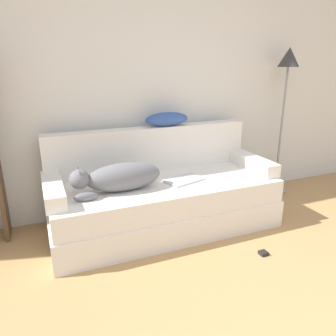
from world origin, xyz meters
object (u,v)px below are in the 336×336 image
Objects in this scene: throw_pillow at (167,119)px; floor_lamp at (287,81)px; laptop at (184,180)px; couch at (164,204)px; dog at (119,177)px; power_adapter at (263,253)px.

throw_pillow is 1.42m from floor_lamp.
laptop is at bearing -164.66° from floor_lamp.
dog is (-0.43, -0.08, 0.35)m from couch.
power_adapter is (-0.99, -1.06, -1.26)m from floor_lamp.
laptop is (0.59, 0.01, -0.11)m from dog.
couch is 0.30m from laptop.
laptop is at bearing -22.78° from couch.
power_adapter is at bearing -70.39° from throw_pillow.
floor_lamp reaches higher than throw_pillow.
laptop reaches higher than power_adapter.
laptop is 0.24× the size of floor_lamp.
couch reaches higher than power_adapter.
dog is 0.83m from throw_pillow.
floor_lamp is (1.38, -0.04, 0.33)m from throw_pillow.
couch is 5.30× the size of laptop.
throw_pillow is 1.49m from power_adapter.
throw_pillow reaches higher than power_adapter.
couch is 0.96m from power_adapter.
power_adapter is at bearing -133.04° from floor_lamp.
laptop reaches higher than couch.
dog is at bearing -144.60° from throw_pillow.
floor_lamp reaches higher than laptop.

